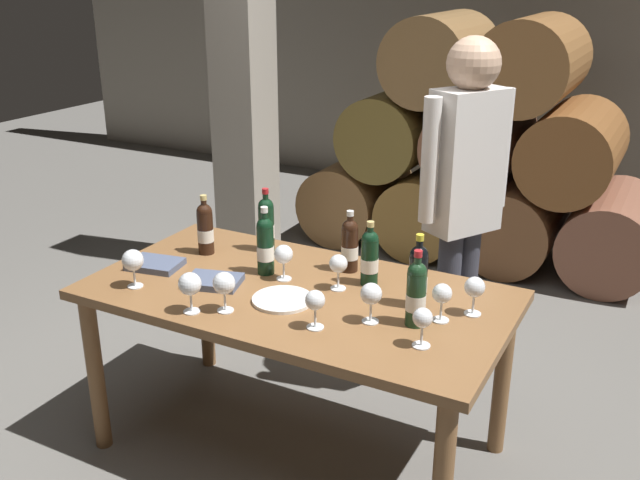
# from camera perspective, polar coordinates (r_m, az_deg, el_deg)

# --- Properties ---
(ground_plane) EXTENTS (14.00, 14.00, 0.00)m
(ground_plane) POSITION_cam_1_polar(r_m,az_deg,el_deg) (3.27, -1.71, -16.19)
(ground_plane) COLOR #66635E
(cellar_back_wall) EXTENTS (10.00, 0.24, 2.80)m
(cellar_back_wall) POSITION_cam_1_polar(r_m,az_deg,el_deg) (6.61, 17.07, 15.17)
(cellar_back_wall) COLOR gray
(cellar_back_wall) RESTS_ON ground_plane
(barrel_stack) EXTENTS (2.49, 0.90, 1.69)m
(barrel_stack) POSITION_cam_1_polar(r_m,az_deg,el_deg) (5.18, 12.61, 6.54)
(barrel_stack) COLOR olive
(barrel_stack) RESTS_ON ground_plane
(stone_pillar) EXTENTS (0.32, 0.32, 2.60)m
(stone_pillar) POSITION_cam_1_polar(r_m,az_deg,el_deg) (4.70, -6.17, 12.64)
(stone_pillar) COLOR gray
(stone_pillar) RESTS_ON ground_plane
(dining_table) EXTENTS (1.70, 0.90, 0.76)m
(dining_table) POSITION_cam_1_polar(r_m,az_deg,el_deg) (2.92, -1.85, -5.68)
(dining_table) COLOR brown
(dining_table) RESTS_ON ground_plane
(wine_bottle_0) EXTENTS (0.07, 0.07, 0.27)m
(wine_bottle_0) POSITION_cam_1_polar(r_m,az_deg,el_deg) (2.89, 4.00, -1.37)
(wine_bottle_0) COLOR black
(wine_bottle_0) RESTS_ON dining_table
(wine_bottle_1) EXTENTS (0.07, 0.07, 0.30)m
(wine_bottle_1) POSITION_cam_1_polar(r_m,az_deg,el_deg) (3.00, -4.40, -0.39)
(wine_bottle_1) COLOR black
(wine_bottle_1) RESTS_ON dining_table
(wine_bottle_2) EXTENTS (0.07, 0.07, 0.27)m
(wine_bottle_2) POSITION_cam_1_polar(r_m,az_deg,el_deg) (3.02, 2.40, -0.38)
(wine_bottle_2) COLOR black
(wine_bottle_2) RESTS_ON dining_table
(wine_bottle_3) EXTENTS (0.07, 0.07, 0.30)m
(wine_bottle_3) POSITION_cam_1_polar(r_m,az_deg,el_deg) (3.24, -4.33, 1.29)
(wine_bottle_3) COLOR black
(wine_bottle_3) RESTS_ON dining_table
(wine_bottle_4) EXTENTS (0.07, 0.07, 0.28)m
(wine_bottle_4) POSITION_cam_1_polar(r_m,az_deg,el_deg) (3.24, -9.18, 0.95)
(wine_bottle_4) COLOR black
(wine_bottle_4) RESTS_ON dining_table
(wine_bottle_5) EXTENTS (0.07, 0.07, 0.29)m
(wine_bottle_5) POSITION_cam_1_polar(r_m,az_deg,el_deg) (2.72, 7.85, -2.84)
(wine_bottle_5) COLOR black
(wine_bottle_5) RESTS_ON dining_table
(wine_bottle_6) EXTENTS (0.07, 0.07, 0.29)m
(wine_bottle_6) POSITION_cam_1_polar(r_m,az_deg,el_deg) (2.58, 7.71, -4.24)
(wine_bottle_6) COLOR #19381E
(wine_bottle_6) RESTS_ON dining_table
(wine_glass_0) EXTENTS (0.09, 0.09, 0.16)m
(wine_glass_0) POSITION_cam_1_polar(r_m,az_deg,el_deg) (2.69, -7.69, -3.52)
(wine_glass_0) COLOR white
(wine_glass_0) RESTS_ON dining_table
(wine_glass_1) EXTENTS (0.09, 0.09, 0.16)m
(wine_glass_1) POSITION_cam_1_polar(r_m,az_deg,el_deg) (2.96, -14.76, -1.64)
(wine_glass_1) COLOR white
(wine_glass_1) RESTS_ON dining_table
(wine_glass_2) EXTENTS (0.07, 0.07, 0.14)m
(wine_glass_2) POSITION_cam_1_polar(r_m,az_deg,el_deg) (2.45, 8.22, -6.33)
(wine_glass_2) COLOR white
(wine_glass_2) RESTS_ON dining_table
(wine_glass_3) EXTENTS (0.07, 0.07, 0.15)m
(wine_glass_3) POSITION_cam_1_polar(r_m,az_deg,el_deg) (2.63, 9.75, -4.35)
(wine_glass_3) COLOR white
(wine_glass_3) RESTS_ON dining_table
(wine_glass_4) EXTENTS (0.08, 0.08, 0.15)m
(wine_glass_4) POSITION_cam_1_polar(r_m,az_deg,el_deg) (2.70, 12.28, -3.80)
(wine_glass_4) COLOR white
(wine_glass_4) RESTS_ON dining_table
(wine_glass_5) EXTENTS (0.07, 0.07, 0.15)m
(wine_glass_5) POSITION_cam_1_polar(r_m,az_deg,el_deg) (2.54, -0.40, -4.96)
(wine_glass_5) COLOR white
(wine_glass_5) RESTS_ON dining_table
(wine_glass_6) EXTENTS (0.08, 0.08, 0.15)m
(wine_glass_6) POSITION_cam_1_polar(r_m,az_deg,el_deg) (2.94, -2.94, -1.23)
(wine_glass_6) COLOR white
(wine_glass_6) RESTS_ON dining_table
(wine_glass_7) EXTENTS (0.07, 0.07, 0.15)m
(wine_glass_7) POSITION_cam_1_polar(r_m,az_deg,el_deg) (2.85, 1.48, -2.01)
(wine_glass_7) COLOR white
(wine_glass_7) RESTS_ON dining_table
(wine_glass_8) EXTENTS (0.09, 0.09, 0.16)m
(wine_glass_8) POSITION_cam_1_polar(r_m,az_deg,el_deg) (2.70, -10.38, -3.55)
(wine_glass_8) COLOR white
(wine_glass_8) RESTS_ON dining_table
(wine_glass_9) EXTENTS (0.08, 0.08, 0.15)m
(wine_glass_9) POSITION_cam_1_polar(r_m,az_deg,el_deg) (2.59, 4.12, -4.41)
(wine_glass_9) COLOR white
(wine_glass_9) RESTS_ON dining_table
(tasting_notebook) EXTENTS (0.24, 0.20, 0.03)m
(tasting_notebook) POSITION_cam_1_polar(r_m,az_deg,el_deg) (3.17, -13.06, -1.90)
(tasting_notebook) COLOR #4C5670
(tasting_notebook) RESTS_ON dining_table
(leather_ledger) EXTENTS (0.26, 0.21, 0.03)m
(leather_ledger) POSITION_cam_1_polar(r_m,az_deg,el_deg) (2.96, -8.53, -3.28)
(leather_ledger) COLOR #4C5670
(leather_ledger) RESTS_ON dining_table
(serving_plate) EXTENTS (0.24, 0.24, 0.01)m
(serving_plate) POSITION_cam_1_polar(r_m,az_deg,el_deg) (2.79, -3.04, -4.78)
(serving_plate) COLOR white
(serving_plate) RESTS_ON dining_table
(sommelier_presenting) EXTENTS (0.32, 0.44, 1.72)m
(sommelier_presenting) POSITION_cam_1_polar(r_m,az_deg,el_deg) (3.27, 11.47, 3.96)
(sommelier_presenting) COLOR #383842
(sommelier_presenting) RESTS_ON ground_plane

